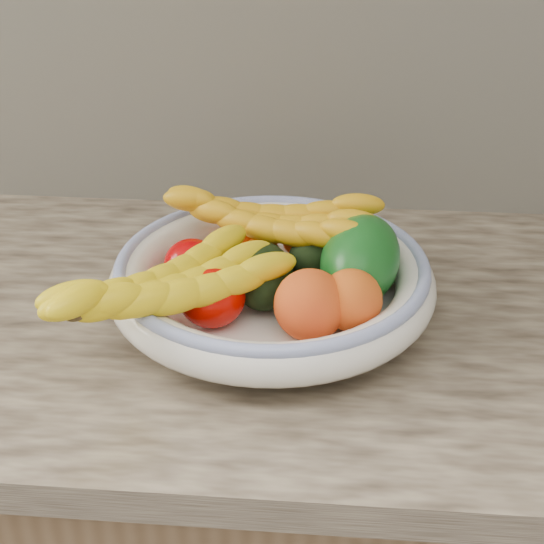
{
  "coord_description": "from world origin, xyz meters",
  "views": [
    {
      "loc": [
        0.07,
        0.8,
        1.45
      ],
      "look_at": [
        0.0,
        1.66,
        0.96
      ],
      "focal_mm": 55.0,
      "sensor_mm": 36.0,
      "label": 1
    }
  ],
  "objects_px": {
    "fruit_bowl": "(272,280)",
    "banana_bunch_back": "(269,226)",
    "green_mango": "(360,260)",
    "banana_bunch_front": "(167,293)"
  },
  "relations": [
    {
      "from": "green_mango",
      "to": "fruit_bowl",
      "type": "bearing_deg",
      "value": -167.55
    },
    {
      "from": "banana_bunch_back",
      "to": "banana_bunch_front",
      "type": "height_order",
      "value": "banana_bunch_back"
    },
    {
      "from": "green_mango",
      "to": "banana_bunch_back",
      "type": "distance_m",
      "value": 0.13
    },
    {
      "from": "fruit_bowl",
      "to": "banana_bunch_back",
      "type": "bearing_deg",
      "value": 98.12
    },
    {
      "from": "fruit_bowl",
      "to": "banana_bunch_back",
      "type": "height_order",
      "value": "banana_bunch_back"
    },
    {
      "from": "fruit_bowl",
      "to": "green_mango",
      "type": "relative_size",
      "value": 2.72
    },
    {
      "from": "green_mango",
      "to": "banana_bunch_front",
      "type": "relative_size",
      "value": 0.47
    },
    {
      "from": "green_mango",
      "to": "banana_bunch_front",
      "type": "distance_m",
      "value": 0.24
    },
    {
      "from": "fruit_bowl",
      "to": "green_mango",
      "type": "xyz_separation_m",
      "value": [
        0.1,
        0.01,
        0.03
      ]
    },
    {
      "from": "fruit_bowl",
      "to": "banana_bunch_back",
      "type": "xyz_separation_m",
      "value": [
        -0.01,
        0.07,
        0.04
      ]
    }
  ]
}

